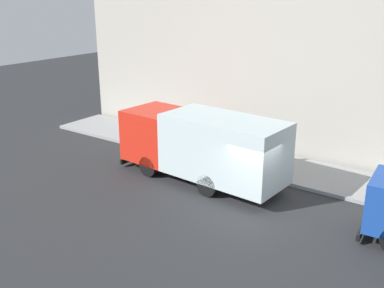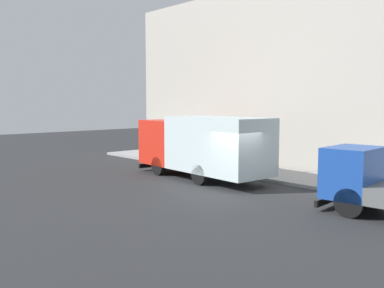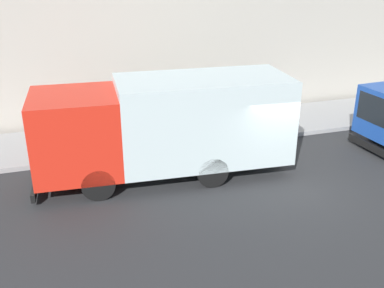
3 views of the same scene
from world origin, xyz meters
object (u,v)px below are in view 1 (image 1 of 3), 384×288
object	(u,v)px
large_utility_truck	(202,144)
pedestrian_walking	(244,133)
pedestrian_standing	(204,139)
street_sign_post	(247,139)

from	to	relation	value
large_utility_truck	pedestrian_walking	distance (m)	4.41
large_utility_truck	pedestrian_standing	bearing A→B (deg)	35.79
street_sign_post	large_utility_truck	bearing A→B (deg)	152.24
large_utility_truck	street_sign_post	size ratio (longest dim) A/B	3.30
large_utility_truck	pedestrian_walking	size ratio (longest dim) A/B	4.67
pedestrian_standing	street_sign_post	distance (m)	2.71
large_utility_truck	pedestrian_walking	bearing A→B (deg)	7.46
large_utility_truck	pedestrian_standing	world-z (taller)	large_utility_truck
large_utility_truck	pedestrian_standing	xyz separation A→B (m)	(2.43, 1.52, -0.69)
pedestrian_standing	street_sign_post	size ratio (longest dim) A/B	0.68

